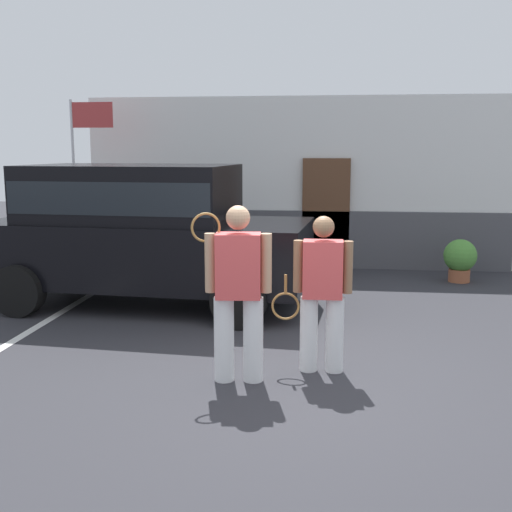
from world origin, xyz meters
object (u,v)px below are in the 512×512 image
object	(u,v)px
parked_suv	(142,228)
tennis_player_man	(238,291)
flag_pole	(83,154)
potted_plant_by_porch	(460,258)
tennis_player_woman	(322,292)

from	to	relation	value
parked_suv	tennis_player_man	size ratio (longest dim) A/B	2.70
tennis_player_man	flag_pole	size ratio (longest dim) A/B	0.55
tennis_player_man	potted_plant_by_porch	size ratio (longest dim) A/B	2.35
potted_plant_by_porch	flag_pole	world-z (taller)	flag_pole
tennis_player_man	potted_plant_by_porch	world-z (taller)	tennis_player_man
flag_pole	parked_suv	bearing A→B (deg)	-52.38
parked_suv	tennis_player_man	bearing A→B (deg)	-53.29
parked_suv	tennis_player_man	distance (m)	3.45
tennis_player_woman	potted_plant_by_porch	bearing A→B (deg)	-116.07
parked_suv	potted_plant_by_porch	size ratio (longest dim) A/B	6.37
tennis_player_woman	parked_suv	bearing A→B (deg)	-43.83
potted_plant_by_porch	tennis_player_man	bearing A→B (deg)	-121.13
parked_suv	tennis_player_woman	world-z (taller)	parked_suv
tennis_player_man	potted_plant_by_porch	distance (m)	6.01
tennis_player_woman	flag_pole	xyz separation A→B (m)	(-4.44, 4.84, 1.34)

